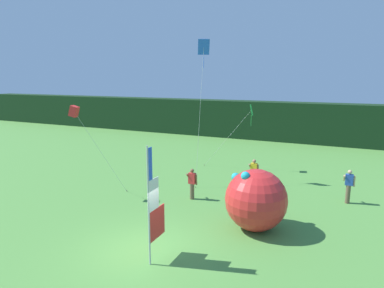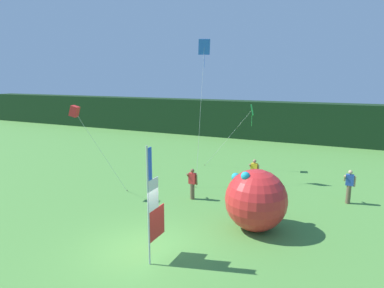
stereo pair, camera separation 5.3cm
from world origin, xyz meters
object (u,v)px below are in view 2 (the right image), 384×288
at_px(banner_flag, 153,206).
at_px(person_far_left, 254,173).
at_px(kite_green_diamond_2, 249,114).
at_px(kite_blue_diamond_1, 204,54).
at_px(inflatable_balloon, 256,200).
at_px(person_near_banner, 192,183).
at_px(kite_red_box_0, 75,112).
at_px(person_mid_field, 349,186).

distance_m(banner_flag, person_far_left, 8.88).
relative_size(banner_flag, kite_green_diamond_2, 0.92).
bearing_deg(kite_blue_diamond_1, kite_green_diamond_2, 60.59).
bearing_deg(kite_blue_diamond_1, inflatable_balloon, -49.48).
relative_size(inflatable_balloon, kite_blue_diamond_1, 0.31).
bearing_deg(person_near_banner, inflatable_balloon, -28.68).
height_order(banner_flag, person_far_left, banner_flag).
bearing_deg(person_far_left, kite_green_diamond_2, 110.53).
relative_size(kite_blue_diamond_1, kite_green_diamond_2, 1.88).
distance_m(person_near_banner, kite_red_box_0, 6.88).
xyz_separation_m(inflatable_balloon, kite_blue_diamond_1, (-4.68, 5.47, 6.17)).
bearing_deg(banner_flag, person_near_banner, 102.58).
relative_size(kite_red_box_0, kite_blue_diamond_1, 0.58).
bearing_deg(banner_flag, person_mid_field, 55.45).
xyz_separation_m(person_near_banner, person_mid_field, (7.23, 2.71, 0.06)).
relative_size(person_mid_field, person_far_left, 1.00).
bearing_deg(kite_red_box_0, kite_blue_diamond_1, 50.55).
xyz_separation_m(banner_flag, inflatable_balloon, (2.50, 3.80, -0.67)).
xyz_separation_m(person_near_banner, person_far_left, (2.44, 2.86, 0.06)).
bearing_deg(kite_blue_diamond_1, kite_red_box_0, -129.45).
bearing_deg(kite_red_box_0, person_near_banner, 21.86).
relative_size(banner_flag, kite_red_box_0, 0.85).
bearing_deg(kite_red_box_0, inflatable_balloon, 0.60).
xyz_separation_m(banner_flag, kite_blue_diamond_1, (-2.17, 9.27, 5.51)).
distance_m(person_mid_field, person_far_left, 4.79).
bearing_deg(kite_red_box_0, person_far_left, 32.63).
xyz_separation_m(person_far_left, kite_green_diamond_2, (-1.44, 3.83, 2.89)).
bearing_deg(kite_green_diamond_2, person_mid_field, -32.64).
distance_m(inflatable_balloon, kite_green_diamond_2, 9.56).
relative_size(person_mid_field, kite_green_diamond_2, 0.39).
bearing_deg(banner_flag, inflatable_balloon, 56.62).
height_order(person_far_left, kite_green_diamond_2, kite_green_diamond_2).
bearing_deg(kite_blue_diamond_1, person_mid_field, -4.76).
bearing_deg(person_far_left, kite_red_box_0, -147.37).
relative_size(person_near_banner, kite_blue_diamond_1, 0.19).
height_order(banner_flag, person_mid_field, banner_flag).
distance_m(banner_flag, kite_blue_diamond_1, 11.00).
bearing_deg(person_mid_field, inflatable_balloon, -125.46).
relative_size(banner_flag, inflatable_balloon, 1.59).
distance_m(banner_flag, kite_green_diamond_2, 12.72).
height_order(kite_red_box_0, kite_green_diamond_2, kite_red_box_0).
xyz_separation_m(banner_flag, person_mid_field, (5.92, 8.59, -1.03)).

